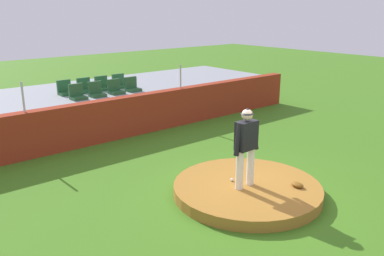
% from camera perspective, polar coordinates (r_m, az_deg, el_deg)
% --- Properties ---
extents(ground_plane, '(60.00, 60.00, 0.00)m').
position_cam_1_polar(ground_plane, '(9.54, 7.76, -9.30)').
color(ground_plane, '#3D741A').
extents(pitchers_mound, '(3.40, 3.40, 0.25)m').
position_cam_1_polar(pitchers_mound, '(9.48, 7.79, -8.61)').
color(pitchers_mound, '#A06B28').
rests_on(pitchers_mound, ground_plane).
extents(pitcher, '(0.78, 0.29, 1.84)m').
position_cam_1_polar(pitcher, '(8.93, 7.68, -1.97)').
color(pitcher, white).
rests_on(pitcher, pitchers_mound).
extents(baseball, '(0.07, 0.07, 0.07)m').
position_cam_1_polar(baseball, '(9.54, 5.67, -7.30)').
color(baseball, white).
rests_on(baseball, pitchers_mound).
extents(fielding_glove, '(0.20, 0.30, 0.11)m').
position_cam_1_polar(fielding_glove, '(9.49, 14.71, -7.80)').
color(fielding_glove, brown).
rests_on(fielding_glove, pitchers_mound).
extents(brick_barrier, '(16.14, 0.40, 1.35)m').
position_cam_1_polar(brick_barrier, '(13.54, -10.04, 1.48)').
color(brick_barrier, maroon).
rests_on(brick_barrier, ground_plane).
extents(fence_post_left, '(0.06, 0.06, 0.86)m').
position_cam_1_polar(fence_post_left, '(12.13, -22.85, 4.06)').
color(fence_post_left, silver).
rests_on(fence_post_left, brick_barrier).
extents(fence_post_right, '(0.06, 0.06, 0.86)m').
position_cam_1_polar(fence_post_right, '(14.69, -1.64, 7.31)').
color(fence_post_right, silver).
rests_on(fence_post_right, brick_barrier).
extents(bleacher_platform, '(15.08, 3.92, 1.29)m').
position_cam_1_polar(bleacher_platform, '(15.62, -14.44, 3.09)').
color(bleacher_platform, gray).
rests_on(bleacher_platform, ground_plane).
extents(stadium_chair_0, '(0.48, 0.44, 0.50)m').
position_cam_1_polar(stadium_chair_0, '(13.73, -15.94, 4.60)').
color(stadium_chair_0, '#255B2F').
rests_on(stadium_chair_0, bleacher_platform).
extents(stadium_chair_1, '(0.48, 0.44, 0.50)m').
position_cam_1_polar(stadium_chair_1, '(14.00, -13.40, 5.01)').
color(stadium_chair_1, '#255B2F').
rests_on(stadium_chair_1, bleacher_platform).
extents(stadium_chair_2, '(0.48, 0.44, 0.50)m').
position_cam_1_polar(stadium_chair_2, '(14.34, -10.82, 5.43)').
color(stadium_chair_2, '#255B2F').
rests_on(stadium_chair_2, bleacher_platform).
extents(stadium_chair_3, '(0.48, 0.44, 0.50)m').
position_cam_1_polar(stadium_chair_3, '(14.71, -8.49, 5.82)').
color(stadium_chair_3, '#255B2F').
rests_on(stadium_chair_3, bleacher_platform).
extents(stadium_chair_4, '(0.48, 0.44, 0.50)m').
position_cam_1_polar(stadium_chair_4, '(14.58, -17.52, 5.13)').
color(stadium_chair_4, '#255B2F').
rests_on(stadium_chair_4, bleacher_platform).
extents(stadium_chair_5, '(0.48, 0.44, 0.50)m').
position_cam_1_polar(stadium_chair_5, '(14.85, -14.93, 5.54)').
color(stadium_chair_5, '#255B2F').
rests_on(stadium_chair_5, bleacher_platform).
extents(stadium_chair_6, '(0.48, 0.44, 0.50)m').
position_cam_1_polar(stadium_chair_6, '(15.11, -12.57, 5.88)').
color(stadium_chair_6, '#255B2F').
rests_on(stadium_chair_6, bleacher_platform).
extents(stadium_chair_7, '(0.48, 0.44, 0.50)m').
position_cam_1_polar(stadium_chair_7, '(15.48, -10.24, 6.26)').
color(stadium_chair_7, '#255B2F').
rests_on(stadium_chair_7, bleacher_platform).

